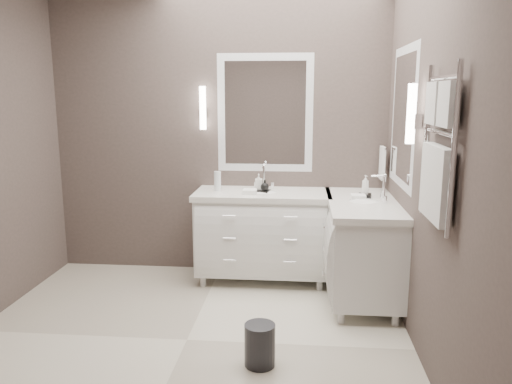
# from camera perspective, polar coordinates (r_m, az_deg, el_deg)

# --- Properties ---
(floor) EXTENTS (3.20, 3.00, 0.01)m
(floor) POSITION_cam_1_polar(r_m,az_deg,el_deg) (3.76, -7.90, -16.45)
(floor) COLOR silver
(floor) RESTS_ON ground
(wall_back) EXTENTS (3.20, 0.01, 2.70)m
(wall_back) POSITION_cam_1_polar(r_m,az_deg,el_deg) (4.83, -4.33, 6.61)
(wall_back) COLOR #473C39
(wall_back) RESTS_ON floor
(wall_front) EXTENTS (3.20, 0.01, 2.70)m
(wall_front) POSITION_cam_1_polar(r_m,az_deg,el_deg) (1.94, -18.88, -0.85)
(wall_front) COLOR #473C39
(wall_front) RESTS_ON floor
(wall_right) EXTENTS (0.01, 3.00, 2.70)m
(wall_right) POSITION_cam_1_polar(r_m,az_deg,el_deg) (3.36, 19.18, 4.02)
(wall_right) COLOR #473C39
(wall_right) RESTS_ON floor
(vanity_back) EXTENTS (1.24, 0.59, 0.97)m
(vanity_back) POSITION_cam_1_polar(r_m,az_deg,el_deg) (4.65, 0.76, -4.37)
(vanity_back) COLOR white
(vanity_back) RESTS_ON floor
(vanity_right) EXTENTS (0.59, 1.24, 0.97)m
(vanity_right) POSITION_cam_1_polar(r_m,az_deg,el_deg) (4.36, 12.03, -5.70)
(vanity_right) COLOR white
(vanity_right) RESTS_ON floor
(mirror_back) EXTENTS (0.90, 0.02, 1.10)m
(mirror_back) POSITION_cam_1_polar(r_m,az_deg,el_deg) (4.74, 1.03, 8.98)
(mirror_back) COLOR white
(mirror_back) RESTS_ON wall_back
(mirror_right) EXTENTS (0.02, 0.90, 1.10)m
(mirror_right) POSITION_cam_1_polar(r_m,az_deg,el_deg) (4.12, 16.47, 8.19)
(mirror_right) COLOR white
(mirror_right) RESTS_ON wall_right
(sconce_back) EXTENTS (0.06, 0.06, 0.40)m
(sconce_back) POSITION_cam_1_polar(r_m,az_deg,el_deg) (4.76, -6.10, 9.44)
(sconce_back) COLOR white
(sconce_back) RESTS_ON wall_back
(sconce_right) EXTENTS (0.06, 0.06, 0.40)m
(sconce_right) POSITION_cam_1_polar(r_m,az_deg,el_deg) (3.54, 17.32, 8.41)
(sconce_right) COLOR white
(sconce_right) RESTS_ON wall_right
(towel_bar_corner) EXTENTS (0.03, 0.22, 0.30)m
(towel_bar_corner) POSITION_cam_1_polar(r_m,az_deg,el_deg) (4.70, 14.23, 3.31)
(towel_bar_corner) COLOR white
(towel_bar_corner) RESTS_ON wall_right
(towel_ladder) EXTENTS (0.06, 0.58, 0.90)m
(towel_ladder) POSITION_cam_1_polar(r_m,az_deg,el_deg) (2.96, 20.05, 3.88)
(towel_ladder) COLOR white
(towel_ladder) RESTS_ON wall_right
(waste_bin) EXTENTS (0.23, 0.23, 0.28)m
(waste_bin) POSITION_cam_1_polar(r_m,az_deg,el_deg) (3.37, 0.44, -17.07)
(waste_bin) COLOR black
(waste_bin) RESTS_ON floor
(amenity_tray_back) EXTENTS (0.17, 0.14, 0.02)m
(amenity_tray_back) POSITION_cam_1_polar(r_m,az_deg,el_deg) (4.55, 0.66, 0.13)
(amenity_tray_back) COLOR black
(amenity_tray_back) RESTS_ON vanity_back
(amenity_tray_right) EXTENTS (0.13, 0.16, 0.02)m
(amenity_tray_right) POSITION_cam_1_polar(r_m,az_deg,el_deg) (4.45, 12.34, -0.38)
(amenity_tray_right) COLOR black
(amenity_tray_right) RESTS_ON vanity_right
(water_bottle) EXTENTS (0.07, 0.07, 0.18)m
(water_bottle) POSITION_cam_1_polar(r_m,az_deg,el_deg) (4.61, -4.42, 1.25)
(water_bottle) COLOR silver
(water_bottle) RESTS_ON vanity_back
(soap_bottle_a) EXTENTS (0.07, 0.07, 0.14)m
(soap_bottle_a) POSITION_cam_1_polar(r_m,az_deg,el_deg) (4.55, 0.30, 1.19)
(soap_bottle_a) COLOR white
(soap_bottle_a) RESTS_ON amenity_tray_back
(soap_bottle_b) EXTENTS (0.08, 0.08, 0.10)m
(soap_bottle_b) POSITION_cam_1_polar(r_m,az_deg,el_deg) (4.50, 1.01, 0.79)
(soap_bottle_b) COLOR black
(soap_bottle_b) RESTS_ON amenity_tray_back
(soap_bottle_c) EXTENTS (0.08, 0.08, 0.17)m
(soap_bottle_c) POSITION_cam_1_polar(r_m,az_deg,el_deg) (4.43, 12.39, 0.81)
(soap_bottle_c) COLOR white
(soap_bottle_c) RESTS_ON amenity_tray_right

